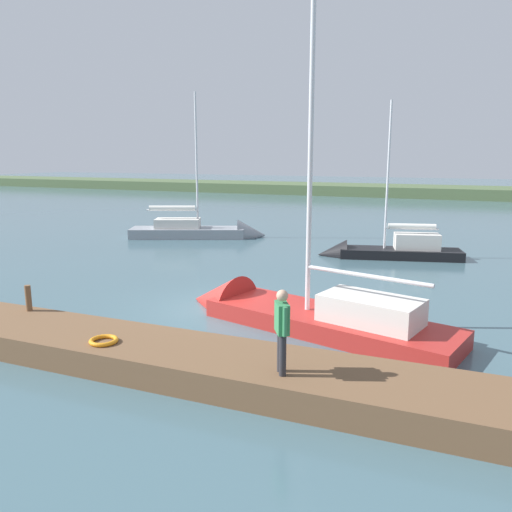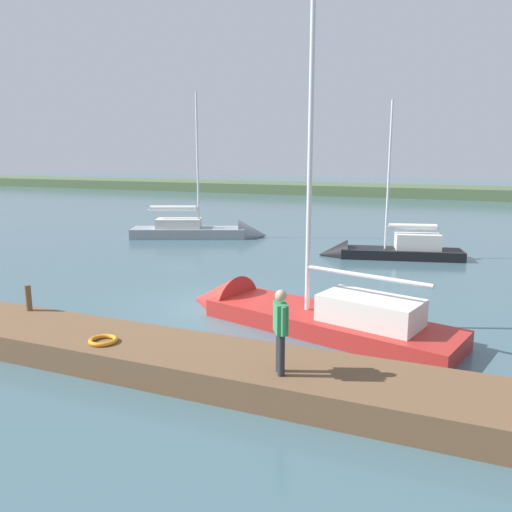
% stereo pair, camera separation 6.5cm
% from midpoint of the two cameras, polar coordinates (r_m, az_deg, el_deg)
% --- Properties ---
extents(ground_plane, '(200.00, 200.00, 0.00)m').
position_cam_midpoint_polar(ground_plane, '(16.18, -4.68, -6.08)').
color(ground_plane, '#42606B').
extents(far_shoreline, '(180.00, 8.00, 2.40)m').
position_cam_midpoint_polar(far_shoreline, '(63.30, 15.86, 6.57)').
color(far_shoreline, '#4C603D').
rests_on(far_shoreline, ground_plane).
extents(dock_pier, '(25.56, 2.17, 0.62)m').
position_cam_midpoint_polar(dock_pier, '(12.44, -14.32, -10.37)').
color(dock_pier, brown).
rests_on(dock_pier, ground_plane).
extents(mooring_post_near, '(0.16, 0.16, 0.72)m').
position_cam_midpoint_polar(mooring_post_near, '(15.24, -24.46, -4.35)').
color(mooring_post_near, brown).
rests_on(mooring_post_near, dock_pier).
extents(life_ring_buoy, '(0.66, 0.66, 0.10)m').
position_cam_midpoint_polar(life_ring_buoy, '(12.21, -17.00, -9.13)').
color(life_ring_buoy, orange).
rests_on(life_ring_buoy, dock_pier).
extents(sailboat_mid_channel, '(6.86, 3.04, 7.99)m').
position_cam_midpoint_polar(sailboat_mid_channel, '(24.90, 14.15, 0.29)').
color(sailboat_mid_channel, black).
rests_on(sailboat_mid_channel, ground_plane).
extents(sailboat_far_left, '(8.11, 4.77, 9.15)m').
position_cam_midpoint_polar(sailboat_far_left, '(30.22, -5.75, 2.58)').
color(sailboat_far_left, gray).
rests_on(sailboat_far_left, ground_plane).
extents(sailboat_far_right, '(8.94, 4.28, 10.15)m').
position_cam_midpoint_polar(sailboat_far_right, '(14.95, 3.76, -6.89)').
color(sailboat_far_right, '#B22823').
rests_on(sailboat_far_right, ground_plane).
extents(person_on_dock, '(0.42, 0.57, 1.70)m').
position_cam_midpoint_polar(person_on_dock, '(9.83, 2.76, -7.89)').
color(person_on_dock, '#28282D').
rests_on(person_on_dock, dock_pier).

